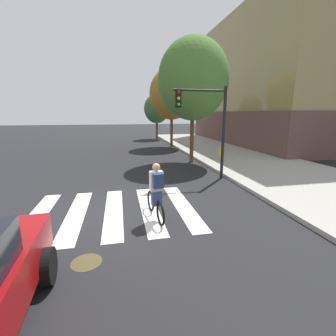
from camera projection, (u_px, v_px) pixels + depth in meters
ground_plane at (104, 212)px, 7.43m from camera, size 120.00×120.00×0.00m
crosswalk_stripes at (114, 211)px, 7.48m from camera, size 5.09×3.95×0.01m
manhole_cover at (86, 262)px, 4.92m from camera, size 0.64×0.64×0.01m
cyclist at (156, 192)px, 6.74m from camera, size 0.39×1.70×1.69m
traffic_light_near at (207, 117)px, 10.46m from camera, size 2.47×0.28×4.20m
fire_hydrant at (221, 152)px, 15.45m from camera, size 0.33×0.22×0.78m
street_tree_near at (193, 79)px, 13.84m from camera, size 4.14×4.14×7.36m
street_tree_mid at (172, 94)px, 20.71m from camera, size 3.91×3.91×6.95m
street_tree_far at (157, 109)px, 27.56m from camera, size 2.95×2.95×5.24m
corner_building at (295, 84)px, 23.92m from camera, size 14.84×18.46×11.97m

